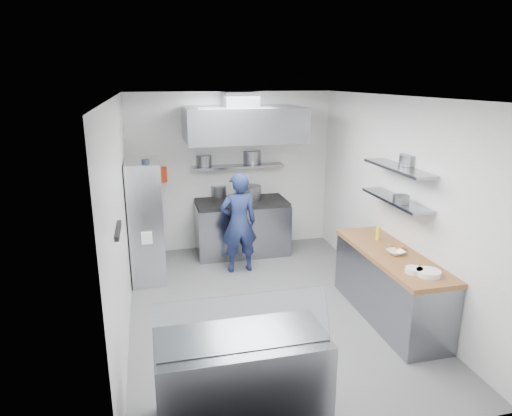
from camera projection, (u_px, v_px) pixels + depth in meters
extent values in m
plane|color=#525255|center=(266.00, 308.00, 6.22)|extent=(5.00, 5.00, 0.00)
plane|color=silver|center=(268.00, 97.00, 5.45)|extent=(5.00, 5.00, 0.00)
cube|color=white|center=(231.00, 172.00, 8.17)|extent=(3.60, 2.80, 0.02)
cube|color=white|center=(350.00, 297.00, 3.49)|extent=(3.60, 2.80, 0.02)
cube|color=white|center=(121.00, 219.00, 5.43)|extent=(2.80, 5.00, 0.02)
cube|color=white|center=(394.00, 201.00, 6.23)|extent=(2.80, 5.00, 0.02)
cube|color=gray|center=(242.00, 228.00, 8.08)|extent=(1.60, 0.80, 0.90)
cube|color=black|center=(242.00, 202.00, 7.95)|extent=(1.57, 0.78, 0.06)
cylinder|color=slate|center=(219.00, 191.00, 8.19)|extent=(0.27, 0.27, 0.20)
cylinder|color=slate|center=(251.00, 192.00, 8.02)|extent=(0.38, 0.38, 0.24)
cube|color=gray|center=(239.00, 167.00, 8.01)|extent=(1.60, 0.30, 0.04)
cylinder|color=slate|center=(204.00, 161.00, 7.96)|extent=(0.26, 0.26, 0.18)
cylinder|color=slate|center=(252.00, 157.00, 8.20)|extent=(0.32, 0.32, 0.22)
cube|color=gray|center=(243.00, 124.00, 7.41)|extent=(1.90, 1.15, 0.55)
cube|color=slate|center=(240.00, 99.00, 7.52)|extent=(0.55, 0.55, 0.24)
cube|color=red|center=(161.00, 175.00, 7.83)|extent=(0.22, 0.10, 0.26)
imported|color=#19234C|center=(239.00, 223.00, 7.21)|extent=(0.61, 0.41, 1.62)
cube|color=silver|center=(146.00, 220.00, 6.95)|extent=(0.50, 0.90, 1.85)
cube|color=white|center=(147.00, 236.00, 6.62)|extent=(0.15, 0.19, 0.17)
cube|color=yellow|center=(144.00, 198.00, 6.79)|extent=(0.13, 0.17, 0.15)
cylinder|color=black|center=(146.00, 166.00, 6.56)|extent=(0.11, 0.11, 0.18)
cube|color=black|center=(118.00, 230.00, 4.55)|extent=(0.04, 0.55, 0.05)
cube|color=gray|center=(389.00, 287.00, 5.87)|extent=(0.62, 2.00, 0.84)
cube|color=brown|center=(392.00, 255.00, 5.75)|extent=(0.65, 2.04, 0.06)
cylinder|color=white|center=(428.00, 273.00, 5.07)|extent=(0.27, 0.27, 0.06)
cylinder|color=white|center=(414.00, 270.00, 5.13)|extent=(0.19, 0.19, 0.06)
cylinder|color=#CF733A|center=(398.00, 247.00, 5.83)|extent=(0.17, 0.17, 0.06)
cylinder|color=yellow|center=(378.00, 233.00, 6.18)|extent=(0.06, 0.06, 0.18)
imported|color=white|center=(396.00, 252.00, 5.68)|extent=(0.23, 0.23, 0.05)
cube|color=gray|center=(395.00, 200.00, 5.89)|extent=(0.30, 1.30, 0.04)
cube|color=gray|center=(398.00, 168.00, 5.78)|extent=(0.30, 1.30, 0.04)
cylinder|color=slate|center=(401.00, 199.00, 5.65)|extent=(0.20, 0.20, 0.10)
cylinder|color=slate|center=(410.00, 160.00, 5.81)|extent=(0.28, 0.28, 0.14)
cube|color=gray|center=(242.00, 380.00, 4.06)|extent=(1.50, 0.70, 0.85)
cube|color=silver|center=(244.00, 322.00, 3.77)|extent=(1.47, 0.19, 0.42)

